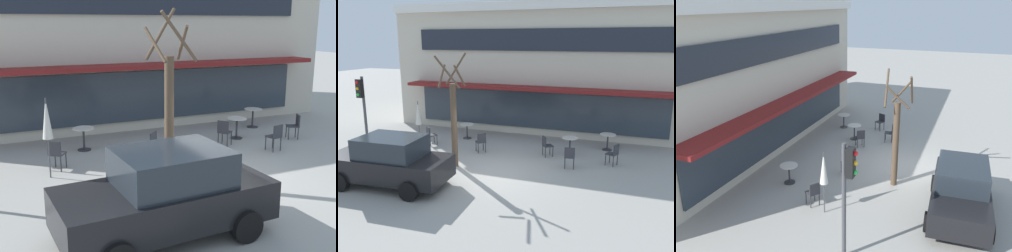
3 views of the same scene
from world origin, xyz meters
TOP-DOWN VIEW (x-y plane):
  - ground_plane at (0.00, 0.00)m, footprint 80.00×80.00m
  - building_facade at (0.00, 9.96)m, footprint 16.44×9.10m
  - cafe_table_near_wall at (3.90, 4.56)m, footprint 0.70×0.70m
  - cafe_table_streetside at (-3.01, 4.14)m, footprint 0.70×0.70m
  - cafe_table_by_tree at (2.39, 3.38)m, footprint 0.70×0.70m
  - patio_umbrella_green_folded at (-4.42, 2.00)m, footprint 0.28×0.28m
  - cafe_chair_0 at (-1.40, 2.28)m, footprint 0.56×0.56m
  - cafe_chair_1 at (1.48, 2.74)m, footprint 0.56×0.56m
  - cafe_chair_2 at (4.29, 2.51)m, footprint 0.53×0.53m
  - cafe_chair_3 at (-4.16, 2.53)m, footprint 0.56×0.56m
  - cafe_chair_4 at (2.70, 1.56)m, footprint 0.46×0.46m
  - parked_sedan at (-2.82, -2.22)m, footprint 4.30×2.20m
  - street_tree at (-1.65, 0.29)m, footprint 1.10×1.08m

SIDE VIEW (x-z plane):
  - ground_plane at x=0.00m, z-range 0.00..0.00m
  - cafe_table_near_wall at x=3.90m, z-range 0.14..0.90m
  - cafe_table_streetside at x=-3.01m, z-range 0.14..0.90m
  - cafe_table_by_tree at x=2.39m, z-range 0.14..0.90m
  - cafe_chair_0 at x=-1.40m, z-range 0.08..0.97m
  - cafe_chair_1 at x=1.48m, z-range 0.08..0.97m
  - cafe_chair_2 at x=4.29m, z-range 0.08..0.97m
  - cafe_chair_3 at x=-4.16m, z-range 0.08..0.97m
  - cafe_chair_4 at x=2.70m, z-range 0.08..0.97m
  - parked_sedan at x=-2.82m, z-range 0.00..1.76m
  - patio_umbrella_green_folded at x=-4.42m, z-range 0.53..2.73m
  - street_tree at x=-1.65m, z-range -0.27..4.19m
  - building_facade at x=0.00m, z-range 0.00..6.85m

